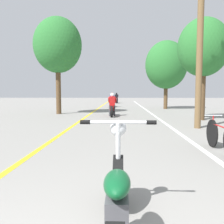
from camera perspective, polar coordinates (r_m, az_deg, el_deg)
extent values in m
cube|color=yellow|center=(14.24, -5.92, -0.91)|extent=(0.14, 48.00, 0.01)
cube|color=white|center=(14.24, 10.30, -0.96)|extent=(0.14, 48.00, 0.01)
cylinder|color=brown|center=(9.97, 20.37, 14.63)|extent=(0.24, 0.24, 6.32)
cylinder|color=#513A23|center=(12.82, 20.84, 4.53)|extent=(0.32, 0.32, 2.84)
ellipsoid|color=#286B2D|center=(13.01, 21.14, 14.35)|extent=(2.53, 2.27, 2.91)
cylinder|color=#513A23|center=(20.59, 12.79, 4.35)|extent=(0.32, 0.32, 2.60)
ellipsoid|color=#286B2D|center=(20.72, 12.91, 11.02)|extent=(3.49, 3.14, 4.01)
cylinder|color=#513A23|center=(15.81, -12.77, 5.80)|extent=(0.32, 0.32, 3.44)
ellipsoid|color=#286B2D|center=(16.09, -12.95, 15.44)|extent=(3.08, 2.77, 3.54)
cylinder|color=black|center=(3.00, 1.50, -16.33)|extent=(0.12, 0.64, 0.64)
ellipsoid|color=#0C4723|center=(2.18, 1.23, -16.71)|extent=(0.24, 0.55, 0.18)
cube|color=#4C4C51|center=(2.28, 1.22, -22.17)|extent=(0.20, 0.36, 0.24)
cylinder|color=silver|center=(2.80, 1.49, -9.85)|extent=(0.06, 0.23, 0.76)
cylinder|color=silver|center=(2.64, 1.48, -2.49)|extent=(0.74, 0.04, 0.04)
cylinder|color=black|center=(2.67, -6.47, -2.43)|extent=(0.11, 0.05, 0.05)
cylinder|color=black|center=(2.66, 9.46, -2.49)|extent=(0.11, 0.05, 0.05)
sphere|color=silver|center=(2.74, 1.51, -3.91)|extent=(0.19, 0.19, 0.19)
cylinder|color=black|center=(14.67, 0.14, 0.52)|extent=(0.12, 0.64, 0.64)
cylinder|color=black|center=(13.30, -0.08, 0.09)|extent=(0.12, 0.64, 0.64)
cube|color=maroon|center=(13.97, 0.04, 1.05)|extent=(0.20, 0.88, 0.28)
cylinder|color=silver|center=(14.53, 0.13, 3.13)|extent=(0.50, 0.03, 0.03)
cylinder|color=#38383D|center=(13.94, -0.51, 0.30)|extent=(0.11, 0.11, 0.64)
cylinder|color=#38383D|center=(13.93, 0.56, 0.30)|extent=(0.11, 0.11, 0.64)
cube|color=red|center=(13.93, 0.03, 2.68)|extent=(0.34, 0.27, 0.54)
cylinder|color=red|center=(14.10, -0.76, 2.91)|extent=(0.08, 0.42, 0.33)
cylinder|color=red|center=(14.08, 0.87, 2.91)|extent=(0.08, 0.42, 0.33)
sphere|color=white|center=(13.96, 0.04, 4.18)|extent=(0.22, 0.22, 0.22)
cylinder|color=black|center=(23.54, 0.10, 2.14)|extent=(0.12, 0.66, 0.66)
cylinder|color=black|center=(22.17, -0.03, 1.98)|extent=(0.12, 0.66, 0.66)
cube|color=maroon|center=(22.85, 0.04, 2.51)|extent=(0.20, 0.87, 0.28)
cylinder|color=silver|center=(23.41, 0.09, 3.79)|extent=(0.50, 0.03, 0.03)
cylinder|color=#38383D|center=(22.81, -0.29, 2.04)|extent=(0.11, 0.11, 0.65)
cylinder|color=#38383D|center=(22.80, 0.36, 2.04)|extent=(0.11, 0.11, 0.65)
cube|color=navy|center=(22.81, 0.04, 3.50)|extent=(0.34, 0.27, 0.53)
cylinder|color=navy|center=(22.98, -0.45, 3.63)|extent=(0.08, 0.42, 0.33)
cylinder|color=navy|center=(22.97, 0.55, 3.63)|extent=(0.08, 0.42, 0.33)
sphere|color=#B21919|center=(22.85, 0.04, 4.41)|extent=(0.22, 0.22, 0.22)
cylinder|color=black|center=(31.84, 1.13, 2.84)|extent=(0.12, 0.68, 0.68)
cylinder|color=black|center=(30.45, 1.07, 2.75)|extent=(0.12, 0.68, 0.68)
cube|color=maroon|center=(31.14, 1.10, 3.13)|extent=(0.20, 0.89, 0.28)
cylinder|color=silver|center=(31.72, 1.12, 4.08)|extent=(0.50, 0.03, 0.03)
cylinder|color=#282D3D|center=(31.09, 0.86, 2.77)|extent=(0.11, 0.11, 0.66)
cylinder|color=#282D3D|center=(31.09, 1.34, 2.77)|extent=(0.11, 0.11, 0.66)
cube|color=black|center=(31.11, 1.10, 3.83)|extent=(0.34, 0.27, 0.51)
cylinder|color=black|center=(31.27, 0.74, 3.92)|extent=(0.08, 0.40, 0.31)
cylinder|color=black|center=(31.26, 1.47, 3.92)|extent=(0.08, 0.40, 0.31)
sphere|color=black|center=(31.14, 1.10, 4.46)|extent=(0.21, 0.21, 0.21)
cylinder|color=black|center=(6.63, 22.92, -4.71)|extent=(0.04, 0.71, 0.71)
cylinder|color=#B21E1E|center=(6.10, 24.74, -3.19)|extent=(0.04, 0.84, 0.04)
cylinder|color=#B21E1E|center=(6.55, 23.14, -2.78)|extent=(0.03, 0.03, 0.46)
cylinder|color=silver|center=(6.52, 23.21, -0.76)|extent=(0.44, 0.03, 0.03)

